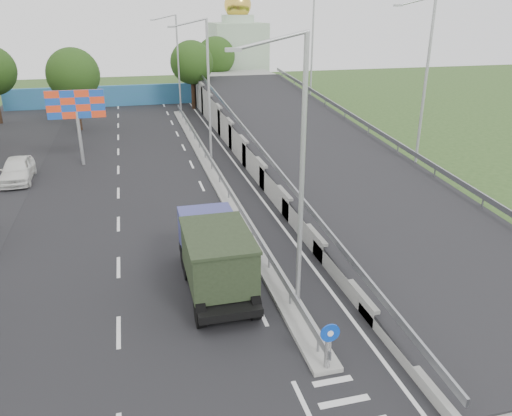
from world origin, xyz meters
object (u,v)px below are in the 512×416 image
object	(u,v)px
billboard	(76,109)
parked_car_e	(17,170)
dump_truck	(215,254)
lamp_post_mid	(206,85)
sign_bollard	(329,346)
church	(238,51)
lamp_post_far	(176,59)
lamp_post_near	(297,165)

from	to	relation	value
billboard	parked_car_e	distance (m)	5.95
dump_truck	lamp_post_mid	bearing A→B (deg)	81.69
sign_bollard	billboard	xyz separation A→B (m)	(-9.00, 25.83, 3.15)
sign_bollard	church	world-z (taller)	church
sign_bollard	billboard	world-z (taller)	billboard
sign_bollard	lamp_post_far	bearing A→B (deg)	89.86
lamp_post_mid	church	distance (m)	35.41
lamp_post_mid	lamp_post_far	xyz separation A→B (m)	(0.00, 20.00, 0.00)
church	sign_bollard	bearing A→B (deg)	-99.81
lamp_post_mid	church	size ratio (longest dim) A/B	0.73
lamp_post_mid	dump_truck	distance (m)	18.44
billboard	dump_truck	distance (m)	20.95
lamp_post_mid	church	world-z (taller)	church
lamp_post_far	parked_car_e	xyz separation A→B (m)	(-13.10, -20.83, -5.00)
lamp_post_far	dump_truck	size ratio (longest dim) A/B	1.55
sign_bollard	lamp_post_far	size ratio (longest dim) A/B	0.17
church	dump_truck	distance (m)	53.38
lamp_post_mid	dump_truck	size ratio (longest dim) A/B	1.55
church	dump_truck	bearing A→B (deg)	-103.61
lamp_post_mid	parked_car_e	size ratio (longest dim) A/B	2.12
lamp_post_near	lamp_post_far	distance (m)	40.00
parked_car_e	sign_bollard	bearing A→B (deg)	-62.03
lamp_post_near	lamp_post_mid	bearing A→B (deg)	90.00
sign_bollard	church	xyz separation A→B (m)	(10.00, 57.83, 4.28)
lamp_post_far	parked_car_e	size ratio (longest dim) A/B	2.12
sign_bollard	lamp_post_mid	xyz separation A→B (m)	(0.11, 23.83, 4.77)
parked_car_e	lamp_post_far	bearing A→B (deg)	56.34
sign_bollard	parked_car_e	distance (m)	26.41
sign_bollard	dump_truck	xyz separation A→B (m)	(-2.53, 6.07, 0.55)
lamp_post_mid	lamp_post_far	bearing A→B (deg)	90.00
dump_truck	sign_bollard	bearing A→B (deg)	-67.17
sign_bollard	lamp_post_near	size ratio (longest dim) A/B	0.17
church	dump_truck	world-z (taller)	church
sign_bollard	parked_car_e	bearing A→B (deg)	119.47
dump_truck	parked_car_e	distance (m)	19.91
dump_truck	parked_car_e	world-z (taller)	dump_truck
sign_bollard	billboard	distance (m)	27.53
lamp_post_far	dump_truck	distance (m)	38.08
lamp_post_far	parked_car_e	distance (m)	25.11
parked_car_e	billboard	bearing A→B (deg)	33.88
lamp_post_mid	lamp_post_far	world-z (taller)	same
church	parked_car_e	bearing A→B (deg)	-123.43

